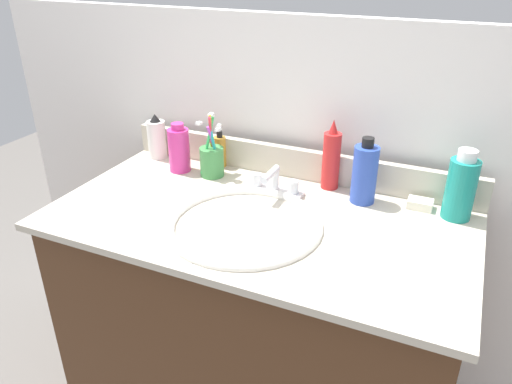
# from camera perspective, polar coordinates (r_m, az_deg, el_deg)

# --- Properties ---
(vanity_cabinet) EXTENTS (1.03, 0.52, 0.83)m
(vanity_cabinet) POSITION_cam_1_polar(r_m,az_deg,el_deg) (1.51, 0.11, -17.30)
(vanity_cabinet) COLOR #4C2D19
(vanity_cabinet) RESTS_ON ground_plane
(countertop) EXTENTS (1.07, 0.56, 0.02)m
(countertop) POSITION_cam_1_polar(r_m,az_deg,el_deg) (1.25, 0.12, -3.27)
(countertop) COLOR beige
(countertop) RESTS_ON vanity_cabinet
(backsplash) EXTENTS (1.07, 0.02, 0.09)m
(backsplash) POSITION_cam_1_polar(r_m,az_deg,el_deg) (1.45, 4.47, 3.44)
(backsplash) COLOR beige
(backsplash) RESTS_ON countertop
(back_wall) EXTENTS (2.17, 0.04, 1.30)m
(back_wall) POSITION_cam_1_polar(r_m,az_deg,el_deg) (1.61, 4.94, -3.62)
(back_wall) COLOR white
(back_wall) RESTS_ON ground_plane
(sink_basin) EXTENTS (0.39, 0.39, 0.11)m
(sink_basin) POSITION_cam_1_polar(r_m,az_deg,el_deg) (1.22, -1.37, -5.19)
(sink_basin) COLOR white
(sink_basin) RESTS_ON countertop
(faucet) EXTENTS (0.16, 0.10, 0.08)m
(faucet) POSITION_cam_1_polar(r_m,az_deg,el_deg) (1.35, 2.14, 0.86)
(faucet) COLOR silver
(faucet) RESTS_ON countertop
(bottle_lotion_white) EXTENTS (0.06, 0.06, 0.15)m
(bottle_lotion_white) POSITION_cam_1_polar(r_m,az_deg,el_deg) (1.62, -11.48, 6.18)
(bottle_lotion_white) COLOR white
(bottle_lotion_white) RESTS_ON countertop
(bottle_spray_red) EXTENTS (0.05, 0.05, 0.20)m
(bottle_spray_red) POSITION_cam_1_polar(r_m,az_deg,el_deg) (1.38, 8.76, 3.84)
(bottle_spray_red) COLOR red
(bottle_spray_red) RESTS_ON countertop
(bottle_oil_amber) EXTENTS (0.04, 0.04, 0.12)m
(bottle_oil_amber) POSITION_cam_1_polar(r_m,az_deg,el_deg) (1.52, -4.21, 4.79)
(bottle_oil_amber) COLOR gold
(bottle_oil_amber) RESTS_ON countertop
(bottle_soap_pink) EXTENTS (0.06, 0.06, 0.15)m
(bottle_soap_pink) POSITION_cam_1_polar(r_m,az_deg,el_deg) (1.50, -8.95, 4.96)
(bottle_soap_pink) COLOR #D8338C
(bottle_soap_pink) RESTS_ON countertop
(bottle_mouthwash_teal) EXTENTS (0.07, 0.07, 0.18)m
(bottle_mouthwash_teal) POSITION_cam_1_polar(r_m,az_deg,el_deg) (1.31, 22.75, 0.50)
(bottle_mouthwash_teal) COLOR teal
(bottle_mouthwash_teal) RESTS_ON countertop
(bottle_shampoo_blue) EXTENTS (0.07, 0.07, 0.18)m
(bottle_shampoo_blue) POSITION_cam_1_polar(r_m,az_deg,el_deg) (1.32, 12.53, 2.10)
(bottle_shampoo_blue) COLOR #2D4CB2
(bottle_shampoo_blue) RESTS_ON countertop
(cup_green) EXTENTS (0.07, 0.09, 0.19)m
(cup_green) POSITION_cam_1_polar(r_m,az_deg,el_deg) (1.46, -5.16, 3.81)
(cup_green) COLOR #3F8C47
(cup_green) RESTS_ON countertop
(soap_bar) EXTENTS (0.06, 0.04, 0.02)m
(soap_bar) POSITION_cam_1_polar(r_m,az_deg,el_deg) (1.36, 18.57, -1.33)
(soap_bar) COLOR white
(soap_bar) RESTS_ON countertop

